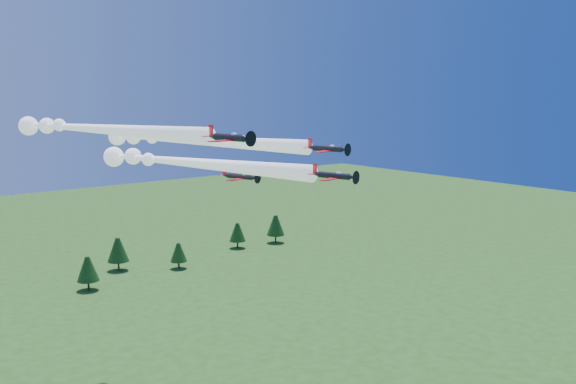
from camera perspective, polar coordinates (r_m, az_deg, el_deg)
plane_lead at (r=108.81m, az=-9.20°, el=2.65°), size 17.53×51.82×3.70m
plane_left at (r=116.06m, az=-16.90°, el=5.41°), size 16.08×60.41×3.70m
plane_right at (r=126.13m, az=-9.04°, el=4.60°), size 19.38×57.55×3.70m
plane_slot at (r=103.62m, az=-4.26°, el=1.38°), size 6.53×7.29×2.31m
treeline at (r=202.12m, az=-21.17°, el=-6.35°), size 176.76×21.23×11.14m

